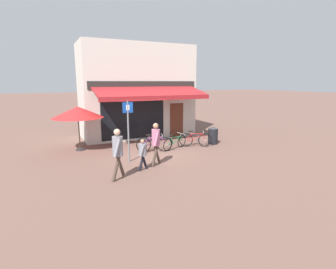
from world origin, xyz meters
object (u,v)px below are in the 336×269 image
(pedestrian_second_adult, at_px, (118,149))
(litter_bin, at_px, (213,135))
(bicycle_purple, at_px, (154,144))
(parking_sign, at_px, (128,125))
(pedestrian_adult, at_px, (156,140))
(cafe_parasol, at_px, (78,112))
(bicycle_green, at_px, (175,142))
(bicycle_red, at_px, (195,139))
(pedestrian_child, at_px, (143,152))

(pedestrian_second_adult, relative_size, litter_bin, 1.89)
(bicycle_purple, bearing_deg, parking_sign, -129.25)
(pedestrian_adult, height_order, cafe_parasol, cafe_parasol)
(bicycle_green, relative_size, bicycle_red, 1.04)
(bicycle_red, bearing_deg, pedestrian_second_adult, -123.20)
(pedestrian_child, height_order, parking_sign, parking_sign)
(bicycle_red, relative_size, pedestrian_second_adult, 0.86)
(litter_bin, bearing_deg, pedestrian_adult, -153.75)
(pedestrian_child, distance_m, pedestrian_second_adult, 1.32)
(bicycle_purple, distance_m, bicycle_green, 1.17)
(pedestrian_adult, xyz_separation_m, pedestrian_second_adult, (-1.83, -0.91, 0.03))
(bicycle_purple, bearing_deg, bicycle_green, 17.45)
(bicycle_purple, xyz_separation_m, bicycle_green, (1.17, 0.01, -0.04))
(bicycle_purple, height_order, parking_sign, parking_sign)
(bicycle_red, height_order, pedestrian_adult, pedestrian_adult)
(litter_bin, bearing_deg, bicycle_green, -177.33)
(pedestrian_adult, relative_size, litter_bin, 1.84)
(bicycle_green, height_order, pedestrian_adult, pedestrian_adult)
(bicycle_green, xyz_separation_m, cafe_parasol, (-4.43, 1.90, 1.58))
(bicycle_green, xyz_separation_m, bicycle_red, (1.23, -0.01, 0.04))
(bicycle_green, bearing_deg, cafe_parasol, 134.41)
(cafe_parasol, bearing_deg, bicycle_red, -18.67)
(bicycle_green, xyz_separation_m, litter_bin, (2.43, 0.11, 0.14))
(bicycle_purple, distance_m, litter_bin, 3.60)
(bicycle_red, height_order, cafe_parasol, cafe_parasol)
(pedestrian_child, height_order, cafe_parasol, cafe_parasol)
(bicycle_green, xyz_separation_m, pedestrian_adult, (-1.92, -2.03, 0.74))
(bicycle_purple, xyz_separation_m, litter_bin, (3.60, 0.12, 0.10))
(bicycle_red, xyz_separation_m, pedestrian_adult, (-3.14, -2.02, 0.70))
(bicycle_green, height_order, cafe_parasol, cafe_parasol)
(parking_sign, bearing_deg, bicycle_red, 15.08)
(bicycle_green, height_order, pedestrian_second_adult, pedestrian_second_adult)
(pedestrian_child, bearing_deg, bicycle_purple, -115.57)
(bicycle_green, height_order, litter_bin, litter_bin)
(bicycle_green, distance_m, pedestrian_child, 3.55)
(litter_bin, xyz_separation_m, parking_sign, (-5.21, -1.20, 1.11))
(pedestrian_second_adult, bearing_deg, cafe_parasol, -89.68)
(cafe_parasol, bearing_deg, litter_bin, -14.63)
(pedestrian_adult, distance_m, pedestrian_second_adult, 2.04)
(bicycle_green, relative_size, pedestrian_child, 1.32)
(pedestrian_second_adult, bearing_deg, pedestrian_adult, -161.17)
(bicycle_green, distance_m, pedestrian_adult, 2.89)
(bicycle_green, xyz_separation_m, pedestrian_child, (-2.62, -2.37, 0.39))
(bicycle_red, distance_m, pedestrian_adult, 3.80)
(bicycle_red, relative_size, litter_bin, 1.63)
(bicycle_green, height_order, bicycle_red, bicycle_red)
(bicycle_green, bearing_deg, pedestrian_child, -160.25)
(pedestrian_adult, bearing_deg, litter_bin, -165.30)
(bicycle_purple, distance_m, parking_sign, 2.29)
(bicycle_red, bearing_deg, litter_bin, 32.00)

